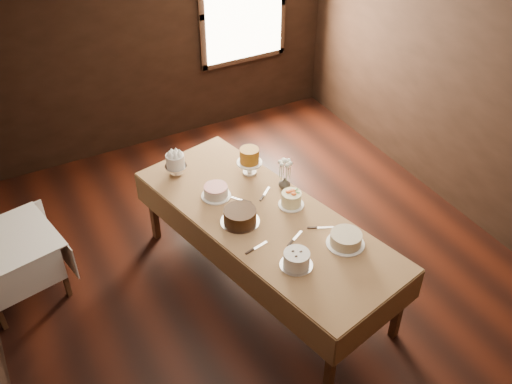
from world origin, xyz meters
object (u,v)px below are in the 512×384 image
(cake_server_a, at_px, (297,236))
(cake_server_b, at_px, (325,227))
(cake_lattice, at_px, (216,192))
(cake_flowers, at_px, (291,199))
(cake_caramel, at_px, (249,162))
(flower_vase, at_px, (284,183))
(display_table, at_px, (265,222))
(side_table, at_px, (9,247))
(cake_server_d, at_px, (266,191))
(cake_chocolate, at_px, (240,217))
(cake_server_e, at_px, (260,245))
(cake_server_c, at_px, (236,198))
(cake_meringue, at_px, (176,165))
(cake_swirl, at_px, (296,260))
(cake_cream, at_px, (346,239))

(cake_server_a, bearing_deg, cake_server_b, -33.88)
(cake_lattice, bearing_deg, cake_flowers, -39.20)
(cake_caramel, xyz_separation_m, flower_vase, (0.18, -0.39, -0.07))
(display_table, relative_size, side_table, 3.03)
(display_table, distance_m, side_table, 2.37)
(side_table, bearing_deg, cake_server_d, -16.10)
(side_table, bearing_deg, cake_server_a, -31.05)
(cake_chocolate, bearing_deg, cake_lattice, 93.62)
(cake_server_e, relative_size, flower_vase, 1.97)
(cake_server_a, height_order, cake_server_d, same)
(cake_server_c, bearing_deg, cake_server_e, 134.90)
(cake_chocolate, relative_size, cake_server_c, 1.74)
(cake_server_e, bearing_deg, cake_caramel, 54.57)
(side_table, xyz_separation_m, flower_vase, (2.52, -0.71, 0.31))
(cake_caramel, relative_size, cake_server_d, 1.23)
(cake_lattice, xyz_separation_m, flower_vase, (0.64, -0.20, 0.01))
(cake_flowers, xyz_separation_m, cake_server_d, (-0.10, 0.29, -0.06))
(cake_meringue, bearing_deg, flower_vase, -41.05)
(cake_server_d, bearing_deg, cake_chocolate, 173.54)
(flower_vase, bearing_deg, cake_swirl, -115.32)
(side_table, xyz_separation_m, cake_server_e, (1.92, -1.32, 0.25))
(cake_caramel, relative_size, cake_chocolate, 0.71)
(cake_lattice, distance_m, cake_server_d, 0.49)
(cake_caramel, relative_size, cake_server_c, 1.23)
(cake_cream, bearing_deg, display_table, 123.29)
(cake_server_b, relative_size, cake_server_e, 1.00)
(cake_chocolate, xyz_separation_m, cake_server_e, (0.01, -0.36, -0.06))
(cake_chocolate, height_order, cake_server_d, cake_chocolate)
(cake_meringue, xyz_separation_m, cake_caramel, (0.66, -0.34, 0.02))
(cake_meringue, bearing_deg, cake_server_e, -80.01)
(cake_lattice, relative_size, cake_server_d, 1.28)
(cake_caramel, xyz_separation_m, cake_cream, (0.23, -1.33, -0.07))
(display_table, relative_size, cake_lattice, 9.46)
(cake_meringue, distance_m, cake_chocolate, 1.00)
(cake_caramel, distance_m, cake_swirl, 1.38)
(cake_flowers, bearing_deg, side_table, 158.34)
(cake_swirl, height_order, cake_server_a, cake_swirl)
(cake_caramel, height_order, flower_vase, cake_caramel)
(cake_meringue, distance_m, cake_lattice, 0.56)
(cake_server_e, bearing_deg, cake_lattice, 80.37)
(cake_meringue, distance_m, cake_server_e, 1.36)
(display_table, xyz_separation_m, cake_server_b, (0.40, -0.40, 0.07))
(cake_lattice, bearing_deg, side_table, 164.77)
(cake_server_d, bearing_deg, cake_server_a, -135.98)
(display_table, bearing_deg, side_table, 155.08)
(cake_flowers, bearing_deg, cake_server_c, 140.81)
(cake_swirl, bearing_deg, cake_chocolate, 102.42)
(display_table, relative_size, cake_swirl, 9.70)
(cake_server_e, bearing_deg, cake_server_d, 44.39)
(cake_server_a, bearing_deg, cake_server_e, 144.11)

